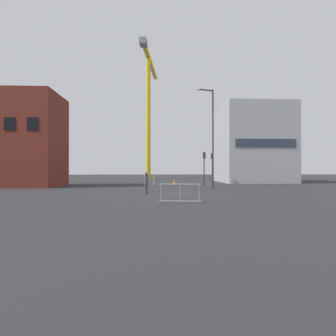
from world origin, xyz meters
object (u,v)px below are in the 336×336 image
pedestrian_waiting (146,180)px  traffic_cone_by_barrier (174,182)px  construction_crane (149,96)px  pedestrian_walking (146,181)px  traffic_light_corner (212,164)px  streetlamp_tall (211,132)px  traffic_light_far (204,163)px

pedestrian_waiting → traffic_cone_by_barrier: size_ratio=2.46×
construction_crane → pedestrian_walking: bearing=-88.6°
pedestrian_waiting → traffic_cone_by_barrier: bearing=72.7°
construction_crane → traffic_cone_by_barrier: size_ratio=35.95×
traffic_light_corner → traffic_cone_by_barrier: traffic_light_corner is taller
pedestrian_walking → construction_crane: bearing=91.4°
streetlamp_tall → pedestrian_walking: (-5.95, -4.74, -4.44)m
construction_crane → pedestrian_waiting: bearing=-88.7°
construction_crane → pedestrian_waiting: 34.12m
pedestrian_waiting → streetlamp_tall: bearing=23.6°
construction_crane → traffic_light_corner: bearing=-66.5°
streetlamp_tall → pedestrian_waiting: size_ratio=5.66×
pedestrian_walking → pedestrian_waiting: 2.10m
construction_crane → traffic_light_far: construction_crane is taller
streetlamp_tall → pedestrian_walking: streetlamp_tall is taller
traffic_light_far → traffic_cone_by_barrier: size_ratio=5.64×
traffic_light_corner → pedestrian_waiting: (-7.83, -10.90, -1.64)m
pedestrian_walking → traffic_light_far: bearing=57.3°
construction_crane → traffic_cone_by_barrier: construction_crane is taller
pedestrian_walking → pedestrian_waiting: bearing=92.6°
construction_crane → streetlamp_tall: bearing=-76.4°
construction_crane → traffic_light_far: 27.70m
traffic_light_corner → pedestrian_walking: 15.21m
streetlamp_tall → construction_crane: bearing=103.6°
construction_crane → traffic_light_corner: 25.36m
traffic_light_far → traffic_light_corner: bearing=64.9°
streetlamp_tall → pedestrian_waiting: 7.94m
traffic_light_far → pedestrian_walking: 11.43m
pedestrian_walking → pedestrian_waiting: (-0.10, 2.10, 0.01)m
traffic_cone_by_barrier → traffic_light_far: bearing=-35.0°
traffic_light_corner → pedestrian_walking: (-7.73, -13.00, -1.65)m
construction_crane → pedestrian_walking: size_ratio=14.75×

